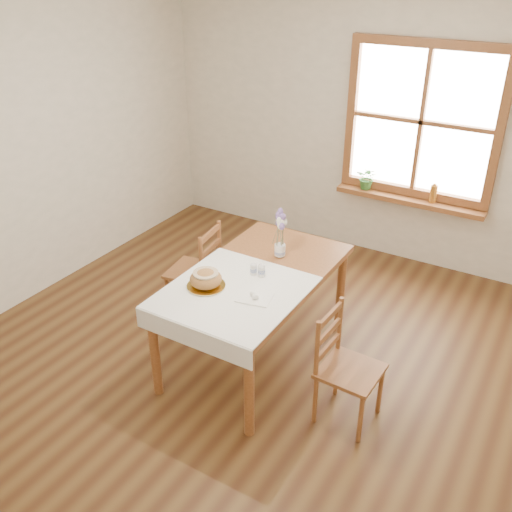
{
  "coord_description": "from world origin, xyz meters",
  "views": [
    {
      "loc": [
        1.87,
        -2.82,
        2.87
      ],
      "look_at": [
        0.0,
        0.3,
        0.9
      ],
      "focal_mm": 40.0,
      "sensor_mm": 36.0,
      "label": 1
    }
  ],
  "objects_px": {
    "chair_left": "(193,270)",
    "dining_table": "(256,284)",
    "chair_right": "(351,369)",
    "bread_plate": "(206,286)",
    "flower_vase": "(280,251)"
  },
  "relations": [
    {
      "from": "chair_left",
      "to": "dining_table",
      "type": "bearing_deg",
      "value": 63.66
    },
    {
      "from": "dining_table",
      "to": "chair_left",
      "type": "bearing_deg",
      "value": 161.96
    },
    {
      "from": "chair_right",
      "to": "bread_plate",
      "type": "height_order",
      "value": "chair_right"
    },
    {
      "from": "dining_table",
      "to": "flower_vase",
      "type": "height_order",
      "value": "flower_vase"
    },
    {
      "from": "chair_left",
      "to": "flower_vase",
      "type": "height_order",
      "value": "chair_left"
    },
    {
      "from": "dining_table",
      "to": "chair_right",
      "type": "height_order",
      "value": "chair_right"
    },
    {
      "from": "chair_left",
      "to": "bread_plate",
      "type": "height_order",
      "value": "chair_left"
    },
    {
      "from": "dining_table",
      "to": "bread_plate",
      "type": "xyz_separation_m",
      "value": [
        -0.2,
        -0.35,
        0.1
      ]
    },
    {
      "from": "chair_left",
      "to": "bread_plate",
      "type": "bearing_deg",
      "value": 35.72
    },
    {
      "from": "flower_vase",
      "to": "chair_left",
      "type": "bearing_deg",
      "value": -174.8
    },
    {
      "from": "bread_plate",
      "to": "chair_right",
      "type": "bearing_deg",
      "value": 4.73
    },
    {
      "from": "dining_table",
      "to": "chair_left",
      "type": "relative_size",
      "value": 1.88
    },
    {
      "from": "chair_right",
      "to": "bread_plate",
      "type": "xyz_separation_m",
      "value": [
        -1.09,
        -0.09,
        0.35
      ]
    },
    {
      "from": "chair_left",
      "to": "chair_right",
      "type": "distance_m",
      "value": 1.76
    },
    {
      "from": "dining_table",
      "to": "chair_right",
      "type": "xyz_separation_m",
      "value": [
        0.89,
        -0.26,
        -0.25
      ]
    }
  ]
}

